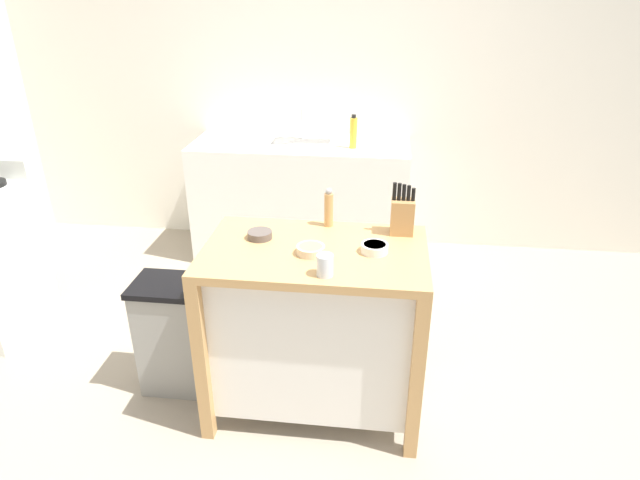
{
  "coord_description": "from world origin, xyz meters",
  "views": [
    {
      "loc": [
        0.36,
        -2.26,
        2.0
      ],
      "look_at": [
        0.07,
        0.14,
        0.84
      ],
      "focal_mm": 30.69,
      "sensor_mm": 36.0,
      "label": 1
    }
  ],
  "objects": [
    {
      "name": "ground_plane",
      "position": [
        0.0,
        0.0,
        0.0
      ],
      "size": [
        6.26,
        6.26,
        0.0
      ],
      "primitive_type": "plane",
      "color": "gray",
      "rests_on": "ground"
    },
    {
      "name": "wall_back",
      "position": [
        0.0,
        2.0,
        1.3
      ],
      "size": [
        5.26,
        0.1,
        2.6
      ],
      "primitive_type": "cube",
      "color": "silver",
      "rests_on": "ground"
    },
    {
      "name": "kitchen_island",
      "position": [
        0.07,
        -0.06,
        0.5
      ],
      "size": [
        1.02,
        0.64,
        0.89
      ],
      "color": "tan",
      "rests_on": "ground"
    },
    {
      "name": "knife_block",
      "position": [
        0.46,
        0.16,
        0.99
      ],
      "size": [
        0.11,
        0.09,
        0.25
      ],
      "color": "#AD7F4C",
      "rests_on": "kitchen_island"
    },
    {
      "name": "bowl_ceramic_wide",
      "position": [
        0.06,
        -0.11,
        0.91
      ],
      "size": [
        0.13,
        0.13,
        0.04
      ],
      "color": "beige",
      "rests_on": "kitchen_island"
    },
    {
      "name": "bowl_ceramic_small",
      "position": [
        -0.2,
        0.02,
        0.91
      ],
      "size": [
        0.12,
        0.12,
        0.04
      ],
      "color": "#564C47",
      "rests_on": "kitchen_island"
    },
    {
      "name": "bowl_stoneware_deep",
      "position": [
        0.34,
        -0.06,
        0.92
      ],
      "size": [
        0.12,
        0.12,
        0.04
      ],
      "color": "silver",
      "rests_on": "kitchen_island"
    },
    {
      "name": "drinking_cup",
      "position": [
        0.14,
        -0.3,
        0.94
      ],
      "size": [
        0.07,
        0.07,
        0.09
      ],
      "color": "silver",
      "rests_on": "kitchen_island"
    },
    {
      "name": "pepper_grinder",
      "position": [
        0.1,
        0.2,
        0.99
      ],
      "size": [
        0.04,
        0.04,
        0.2
      ],
      "color": "tan",
      "rests_on": "kitchen_island"
    },
    {
      "name": "trash_bin",
      "position": [
        -0.68,
        -0.01,
        0.32
      ],
      "size": [
        0.36,
        0.28,
        0.63
      ],
      "color": "gray",
      "rests_on": "ground"
    },
    {
      "name": "sink_counter",
      "position": [
        -0.27,
        1.65,
        0.45
      ],
      "size": [
        1.61,
        0.6,
        0.9
      ],
      "color": "white",
      "rests_on": "ground"
    },
    {
      "name": "sink_faucet",
      "position": [
        -0.27,
        1.79,
        1.01
      ],
      "size": [
        0.02,
        0.02,
        0.22
      ],
      "color": "#B7BCC1",
      "rests_on": "sink_counter"
    },
    {
      "name": "bottle_hand_soap",
      "position": [
        0.13,
        1.58,
        1.01
      ],
      "size": [
        0.05,
        0.05,
        0.24
      ],
      "color": "yellow",
      "rests_on": "sink_counter"
    }
  ]
}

